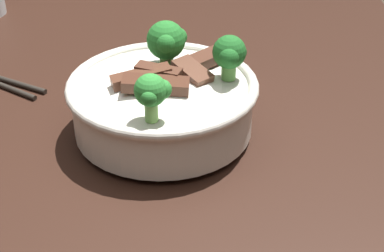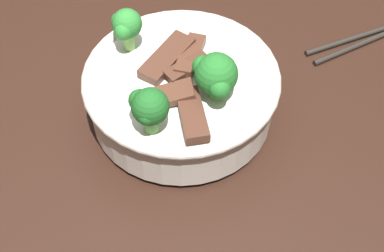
% 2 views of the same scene
% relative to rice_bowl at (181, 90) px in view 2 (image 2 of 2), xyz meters
% --- Properties ---
extents(dining_table, '(1.58, 0.85, 0.76)m').
position_rel_rice_bowl_xyz_m(dining_table, '(0.17, -0.07, -0.18)').
color(dining_table, black).
rests_on(dining_table, ground).
extents(rice_bowl, '(0.21, 0.21, 0.12)m').
position_rel_rice_bowl_xyz_m(rice_bowl, '(0.00, 0.00, 0.00)').
color(rice_bowl, silver).
rests_on(rice_bowl, dining_table).
extents(chopsticks_pair, '(0.12, 0.18, 0.01)m').
position_rel_rice_bowl_xyz_m(chopsticks_pair, '(-0.13, -0.25, -0.04)').
color(chopsticks_pair, '#28231E').
rests_on(chopsticks_pair, dining_table).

